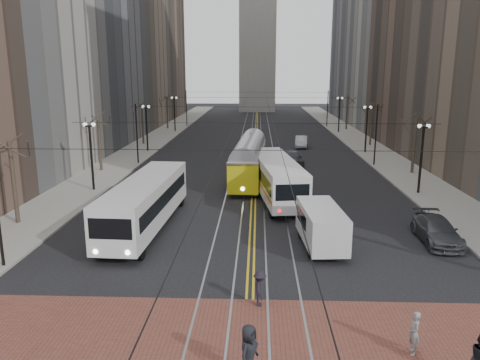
# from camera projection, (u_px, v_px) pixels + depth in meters

# --- Properties ---
(ground) EXTENTS (260.00, 260.00, 0.00)m
(ground) POSITION_uv_depth(u_px,v_px,m) (250.00, 289.00, 21.97)
(ground) COLOR black
(ground) RESTS_ON ground
(sidewalk_left) EXTENTS (5.00, 140.00, 0.15)m
(sidewalk_left) POSITION_uv_depth(u_px,v_px,m) (150.00, 143.00, 66.31)
(sidewalk_left) COLOR gray
(sidewalk_left) RESTS_ON ground
(sidewalk_right) EXTENTS (5.00, 140.00, 0.15)m
(sidewalk_right) POSITION_uv_depth(u_px,v_px,m) (363.00, 144.00, 65.18)
(sidewalk_right) COLOR gray
(sidewalk_right) RESTS_ON ground
(crosswalk_band) EXTENTS (25.00, 6.00, 0.01)m
(crosswalk_band) POSITION_uv_depth(u_px,v_px,m) (248.00, 336.00, 18.08)
(crosswalk_band) COLOR brown
(crosswalk_band) RESTS_ON ground
(streetcar_rails) EXTENTS (4.80, 130.00, 0.02)m
(streetcar_rails) POSITION_uv_depth(u_px,v_px,m) (256.00, 144.00, 65.76)
(streetcar_rails) COLOR gray
(streetcar_rails) RESTS_ON ground
(centre_lines) EXTENTS (0.42, 130.00, 0.01)m
(centre_lines) POSITION_uv_depth(u_px,v_px,m) (256.00, 144.00, 65.76)
(centre_lines) COLOR gold
(centre_lines) RESTS_ON ground
(building_left_mid) EXTENTS (16.00, 20.00, 34.00)m
(building_left_mid) POSITION_uv_depth(u_px,v_px,m) (70.00, 19.00, 63.84)
(building_left_mid) COLOR slate
(building_left_mid) RESTS_ON ground
(building_left_far) EXTENTS (16.00, 20.00, 40.00)m
(building_left_far) POSITION_uv_depth(u_px,v_px,m) (141.00, 24.00, 102.08)
(building_left_far) COLOR brown
(building_left_far) RESTS_ON ground
(building_right_mid) EXTENTS (16.00, 20.00, 34.00)m
(building_right_mid) POSITION_uv_depth(u_px,v_px,m) (449.00, 17.00, 61.91)
(building_right_mid) COLOR brown
(building_right_mid) RESTS_ON ground
(building_right_far) EXTENTS (16.00, 20.00, 40.00)m
(building_right_far) POSITION_uv_depth(u_px,v_px,m) (376.00, 23.00, 100.16)
(building_right_far) COLOR slate
(building_right_far) RESTS_ON ground
(lamp_posts) EXTENTS (27.60, 57.20, 5.60)m
(lamp_posts) POSITION_uv_depth(u_px,v_px,m) (255.00, 141.00, 49.31)
(lamp_posts) COLOR black
(lamp_posts) RESTS_ON ground
(street_trees) EXTENTS (31.68, 53.28, 5.60)m
(street_trees) POSITION_uv_depth(u_px,v_px,m) (255.00, 133.00, 55.64)
(street_trees) COLOR #382D23
(street_trees) RESTS_ON ground
(trolley_wires) EXTENTS (25.96, 120.00, 6.60)m
(trolley_wires) POSITION_uv_depth(u_px,v_px,m) (255.00, 126.00, 55.01)
(trolley_wires) COLOR black
(trolley_wires) RESTS_ON ground
(transit_bus) EXTENTS (3.29, 12.94, 3.21)m
(transit_bus) POSITION_uv_depth(u_px,v_px,m) (146.00, 204.00, 30.23)
(transit_bus) COLOR silver
(transit_bus) RESTS_ON ground
(streetcar) EXTENTS (3.26, 13.68, 3.20)m
(streetcar) POSITION_uv_depth(u_px,v_px,m) (249.00, 164.00, 43.53)
(streetcar) COLOR gold
(streetcar) RESTS_ON ground
(rear_bus) EXTENTS (4.33, 12.56, 3.21)m
(rear_bus) POSITION_uv_depth(u_px,v_px,m) (276.00, 180.00, 37.16)
(rear_bus) COLOR silver
(rear_bus) RESTS_ON ground
(cargo_van) EXTENTS (2.51, 5.57, 2.40)m
(cargo_van) POSITION_uv_depth(u_px,v_px,m) (321.00, 228.00, 26.95)
(cargo_van) COLOR silver
(cargo_van) RESTS_ON ground
(sedan_grey) EXTENTS (2.67, 5.13, 1.67)m
(sedan_grey) POSITION_uv_depth(u_px,v_px,m) (292.00, 158.00, 50.80)
(sedan_grey) COLOR #3B3D42
(sedan_grey) RESTS_ON ground
(sedan_silver) EXTENTS (2.02, 4.61, 1.47)m
(sedan_silver) POSITION_uv_depth(u_px,v_px,m) (301.00, 142.00, 62.92)
(sedan_silver) COLOR #A9ABB1
(sedan_silver) RESTS_ON ground
(sedan_parked) EXTENTS (2.17, 5.07, 1.45)m
(sedan_parked) POSITION_uv_depth(u_px,v_px,m) (437.00, 230.00, 27.94)
(sedan_parked) COLOR #3D4144
(sedan_parked) RESTS_ON ground
(pedestrian_a) EXTENTS (0.94, 1.10, 1.91)m
(pedestrian_a) POSITION_uv_depth(u_px,v_px,m) (249.00, 352.00, 15.42)
(pedestrian_a) COLOR black
(pedestrian_a) RESTS_ON crosswalk_band
(pedestrian_b) EXTENTS (0.41, 0.61, 1.63)m
(pedestrian_b) POSITION_uv_depth(u_px,v_px,m) (414.00, 333.00, 16.80)
(pedestrian_b) COLOR gray
(pedestrian_b) RESTS_ON crosswalk_band
(pedestrian_d) EXTENTS (0.66, 1.06, 1.58)m
(pedestrian_d) POSITION_uv_depth(u_px,v_px,m) (260.00, 288.00, 20.31)
(pedestrian_d) COLOR black
(pedestrian_d) RESTS_ON crosswalk_band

